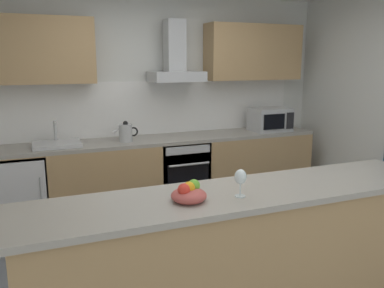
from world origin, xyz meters
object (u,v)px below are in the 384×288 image
at_px(microwave, 270,119).
at_px(sink, 57,143).
at_px(refrigerator, 19,193).
at_px(kettle, 126,133).
at_px(range_hood, 175,62).
at_px(wine_glass, 241,178).
at_px(oven, 180,172).
at_px(fruit_bowl, 189,194).

relative_size(microwave, sink, 1.00).
distance_m(microwave, sink, 2.67).
bearing_deg(refrigerator, kettle, -1.52).
distance_m(range_hood, wine_glass, 2.59).
distance_m(microwave, range_hood, 1.46).
xyz_separation_m(oven, range_hood, (0.00, 0.13, 1.33)).
xyz_separation_m(microwave, fruit_bowl, (-2.03, -2.25, -0.04)).
distance_m(oven, range_hood, 1.33).
xyz_separation_m(oven, microwave, (1.26, -0.03, 0.59)).
relative_size(kettle, fruit_bowl, 1.31).
xyz_separation_m(sink, range_hood, (1.41, 0.12, 0.86)).
distance_m(oven, refrigerator, 1.83).
xyz_separation_m(refrigerator, range_hood, (1.83, 0.13, 1.36)).
distance_m(refrigerator, fruit_bowl, 2.57).
relative_size(refrigerator, fruit_bowl, 3.86).
bearing_deg(kettle, range_hood, 13.84).
height_order(oven, kettle, kettle).
height_order(microwave, fruit_bowl, microwave).
height_order(refrigerator, sink, sink).
bearing_deg(sink, refrigerator, -178.12).
relative_size(sink, fruit_bowl, 2.27).
distance_m(kettle, range_hood, 1.04).
height_order(sink, range_hood, range_hood).
bearing_deg(sink, kettle, -3.42).
bearing_deg(range_hood, oven, -90.00).
height_order(oven, fruit_bowl, fruit_bowl).
relative_size(microwave, wine_glass, 2.81).
height_order(microwave, sink, microwave).
bearing_deg(microwave, kettle, -179.83).
distance_m(oven, kettle, 0.86).
relative_size(oven, refrigerator, 0.94).
distance_m(refrigerator, microwave, 3.15).
relative_size(oven, fruit_bowl, 3.64).
height_order(sink, wine_glass, sink).
bearing_deg(sink, oven, -0.45).
xyz_separation_m(oven, refrigerator, (-1.83, -0.00, -0.03)).
bearing_deg(microwave, fruit_bowl, -132.12).
height_order(oven, microwave, microwave).
height_order(oven, refrigerator, oven).
xyz_separation_m(kettle, range_hood, (0.66, 0.16, 0.78)).
height_order(microwave, kettle, microwave).
distance_m(kettle, wine_glass, 2.30).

